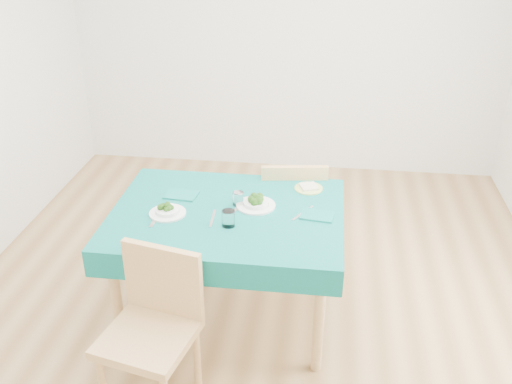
# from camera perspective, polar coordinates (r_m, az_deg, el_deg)

# --- Properties ---
(room_shell) EXTENTS (4.02, 4.52, 2.73)m
(room_shell) POSITION_cam_1_polar(r_m,az_deg,el_deg) (3.17, 0.00, 8.00)
(room_shell) COLOR olive
(room_shell) RESTS_ON ground
(table) EXTENTS (1.36, 1.03, 0.76)m
(table) POSITION_cam_1_polar(r_m,az_deg,el_deg) (3.56, -2.78, -7.31)
(table) COLOR #085E58
(table) RESTS_ON ground
(chair_near) EXTENTS (0.53, 0.56, 1.09)m
(chair_near) POSITION_cam_1_polar(r_m,az_deg,el_deg) (2.94, -10.98, -12.40)
(chair_near) COLOR tan
(chair_near) RESTS_ON ground
(chair_far) EXTENTS (0.50, 0.54, 1.09)m
(chair_far) POSITION_cam_1_polar(r_m,az_deg,el_deg) (4.01, 3.59, -0.17)
(chair_far) COLOR tan
(chair_far) RESTS_ON ground
(bowl_near) EXTENTS (0.21, 0.21, 0.07)m
(bowl_near) POSITION_cam_1_polar(r_m,az_deg,el_deg) (3.35, -8.86, -1.71)
(bowl_near) COLOR white
(bowl_near) RESTS_ON table
(bowl_far) EXTENTS (0.23, 0.23, 0.07)m
(bowl_far) POSITION_cam_1_polar(r_m,az_deg,el_deg) (3.39, -0.01, -0.91)
(bowl_far) COLOR white
(bowl_far) RESTS_ON table
(fork_near) EXTENTS (0.03, 0.17, 0.00)m
(fork_near) POSITION_cam_1_polar(r_m,az_deg,el_deg) (3.32, -10.02, -2.75)
(fork_near) COLOR silver
(fork_near) RESTS_ON table
(knife_near) EXTENTS (0.03, 0.20, 0.00)m
(knife_near) POSITION_cam_1_polar(r_m,az_deg,el_deg) (3.29, -4.36, -2.64)
(knife_near) COLOR silver
(knife_near) RESTS_ON table
(fork_far) EXTENTS (0.11, 0.19, 0.00)m
(fork_far) POSITION_cam_1_polar(r_m,az_deg,el_deg) (3.42, -1.36, -1.29)
(fork_far) COLOR silver
(fork_far) RESTS_ON table
(knife_far) EXTENTS (0.12, 0.19, 0.00)m
(knife_far) POSITION_cam_1_polar(r_m,az_deg,el_deg) (3.34, 4.71, -2.11)
(knife_far) COLOR silver
(knife_far) RESTS_ON table
(napkin_near) EXTENTS (0.21, 0.16, 0.01)m
(napkin_near) POSITION_cam_1_polar(r_m,az_deg,el_deg) (3.56, -7.49, -0.29)
(napkin_near) COLOR #0C6860
(napkin_near) RESTS_ON table
(napkin_far) EXTENTS (0.20, 0.16, 0.01)m
(napkin_far) POSITION_cam_1_polar(r_m,az_deg,el_deg) (3.32, 6.14, -2.33)
(napkin_far) COLOR #0C6860
(napkin_far) RESTS_ON table
(tumbler_center) EXTENTS (0.07, 0.07, 0.08)m
(tumbler_center) POSITION_cam_1_polar(r_m,az_deg,el_deg) (3.41, -1.80, -0.67)
(tumbler_center) COLOR white
(tumbler_center) RESTS_ON table
(tumbler_side) EXTENTS (0.07, 0.07, 0.10)m
(tumbler_side) POSITION_cam_1_polar(r_m,az_deg,el_deg) (3.19, -2.78, -2.65)
(tumbler_side) COLOR white
(tumbler_side) RESTS_ON table
(side_plate) EXTENTS (0.18, 0.18, 0.01)m
(side_plate) POSITION_cam_1_polar(r_m,az_deg,el_deg) (3.62, 5.28, 0.37)
(side_plate) COLOR #BFD065
(side_plate) RESTS_ON table
(bread_slice) EXTENTS (0.13, 0.13, 0.02)m
(bread_slice) POSITION_cam_1_polar(r_m,az_deg,el_deg) (3.62, 5.29, 0.54)
(bread_slice) COLOR beige
(bread_slice) RESTS_ON side_plate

